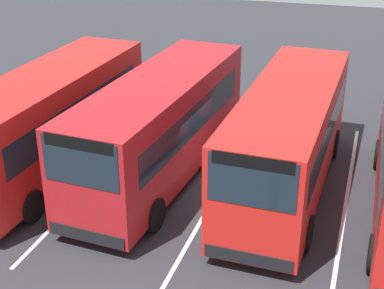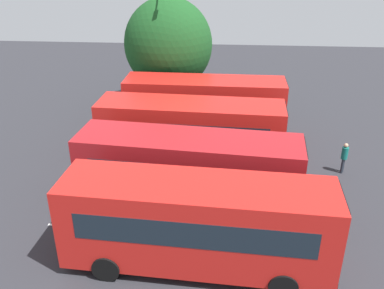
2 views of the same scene
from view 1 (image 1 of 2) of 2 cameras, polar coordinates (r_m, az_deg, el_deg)
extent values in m
plane|color=#2B2B30|center=(18.98, 2.89, -4.07)|extent=(61.57, 61.57, 0.00)
cube|color=red|center=(19.74, -13.94, 2.46)|extent=(9.61, 3.04, 3.09)
cube|color=#19232D|center=(18.98, -11.02, 3.04)|extent=(7.95, 0.57, 0.99)
cube|color=#19232D|center=(20.27, -16.90, 3.83)|extent=(7.95, 0.57, 0.99)
cylinder|color=black|center=(17.52, -15.62, -5.87)|extent=(1.01, 0.34, 1.00)
cylinder|color=black|center=(22.10, -6.78, 1.60)|extent=(1.01, 0.34, 1.00)
cylinder|color=black|center=(23.20, -11.98, 2.37)|extent=(1.01, 0.34, 1.00)
cube|color=#AD191E|center=(18.75, -3.17, 1.98)|extent=(9.66, 3.32, 3.09)
cube|color=#19232D|center=(14.68, -10.92, -1.74)|extent=(0.32, 2.17, 1.30)
cube|color=#19232D|center=(18.17, 0.25, 2.50)|extent=(7.93, 0.80, 0.99)
cube|color=#19232D|center=(19.12, -6.48, 3.51)|extent=(7.93, 0.80, 0.99)
cube|color=black|center=(14.44, -11.13, 0.12)|extent=(0.28, 1.97, 0.32)
cube|color=black|center=(15.73, -10.34, -8.81)|extent=(0.31, 2.27, 0.36)
cylinder|color=black|center=(16.51, -3.76, -6.93)|extent=(1.02, 0.37, 1.00)
cylinder|color=black|center=(17.53, -10.74, -5.31)|extent=(1.02, 0.37, 1.00)
cylinder|color=black|center=(21.49, 3.14, 1.04)|extent=(1.02, 0.37, 1.00)
cylinder|color=black|center=(22.28, -2.58, 1.95)|extent=(1.02, 0.37, 1.00)
cube|color=red|center=(18.11, 9.47, 0.79)|extent=(9.59, 2.94, 3.09)
cube|color=#19232D|center=(13.60, 5.98, -3.67)|extent=(0.23, 2.17, 1.30)
cube|color=#19232D|center=(17.83, 13.34, 1.34)|extent=(7.95, 0.48, 0.99)
cube|color=#19232D|center=(18.18, 5.83, 2.38)|extent=(7.95, 0.48, 0.99)
cube|color=black|center=(13.33, 6.06, -1.70)|extent=(0.20, 1.97, 0.32)
cube|color=black|center=(14.73, 5.57, -11.10)|extent=(0.21, 2.27, 0.36)
cylinder|color=black|center=(15.99, 11.21, -8.59)|extent=(1.01, 0.33, 1.00)
cylinder|color=black|center=(16.37, 3.05, -7.22)|extent=(1.01, 0.33, 1.00)
cylinder|color=black|center=(21.31, 13.84, 0.08)|extent=(1.01, 0.33, 1.00)
cylinder|color=black|center=(21.59, 7.68, 0.96)|extent=(1.01, 0.33, 1.00)
cube|color=black|center=(17.44, 18.47, 0.14)|extent=(7.96, 0.22, 0.99)
cylinder|color=black|center=(15.62, 17.55, -10.26)|extent=(1.00, 0.30, 1.00)
cylinder|color=black|center=(20.92, 18.01, -0.93)|extent=(1.00, 0.30, 1.00)
cube|color=silver|center=(20.17, -8.20, -2.45)|extent=(11.74, 0.39, 0.01)
cube|color=silver|center=(18.98, 2.89, -4.06)|extent=(11.74, 0.39, 0.01)
cube|color=silver|center=(18.60, 14.97, -5.63)|extent=(11.74, 0.39, 0.01)
camera|label=2|loc=(26.25, -42.70, 22.49)|focal=39.28mm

